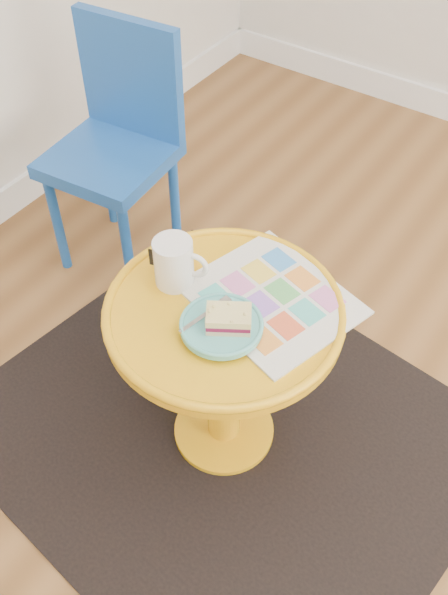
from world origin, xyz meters
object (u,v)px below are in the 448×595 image
Objects in this scene: newspaper at (272,299)px; mug at (175,261)px; chair at (119,136)px; side_table at (224,350)px; plate at (221,326)px.

newspaper is 0.23m from mug.
chair reaches higher than newspaper.
side_table is 0.84m from chair.
mug reaches higher than side_table.
plate is at bearing -88.98° from newspaper.
newspaper is at bearing 50.60° from side_table.
chair is 6.17× the size of mug.
chair reaches higher than side_table.
side_table is 0.17m from plate.
newspaper is at bearing -30.66° from chair.
side_table is 1.54× the size of newspaper.
plate is (-0.04, -0.14, 0.02)m from newspaper.
chair is 0.86m from newspaper.
newspaper is 2.74× the size of mug.
side_table is at bearing -112.83° from newspaper.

